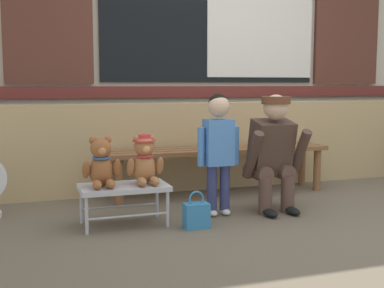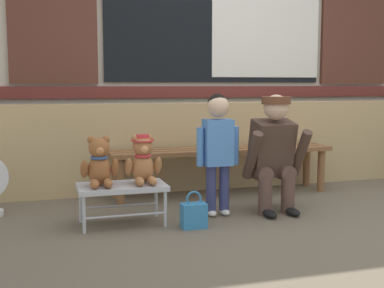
% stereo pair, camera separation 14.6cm
% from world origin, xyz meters
% --- Properties ---
extents(ground_plane, '(60.00, 60.00, 0.00)m').
position_xyz_m(ground_plane, '(0.00, 0.00, 0.00)').
color(ground_plane, brown).
extents(brick_low_wall, '(6.81, 0.25, 0.85)m').
position_xyz_m(brick_low_wall, '(0.00, 1.43, 0.42)').
color(brick_low_wall, tan).
rests_on(brick_low_wall, ground).
extents(shop_facade, '(6.95, 0.26, 3.72)m').
position_xyz_m(shop_facade, '(0.00, 1.94, 1.86)').
color(shop_facade, beige).
rests_on(shop_facade, ground).
extents(wooden_bench_long, '(2.10, 0.40, 0.44)m').
position_xyz_m(wooden_bench_long, '(-0.22, 1.06, 0.37)').
color(wooden_bench_long, brown).
rests_on(wooden_bench_long, ground).
extents(small_display_bench, '(0.64, 0.36, 0.30)m').
position_xyz_m(small_display_bench, '(-1.27, 0.31, 0.27)').
color(small_display_bench, '#BCBCC1').
rests_on(small_display_bench, ground).
extents(teddy_bear_plain, '(0.28, 0.26, 0.36)m').
position_xyz_m(teddy_bear_plain, '(-1.43, 0.31, 0.46)').
color(teddy_bear_plain, '#93562D').
rests_on(teddy_bear_plain, small_display_bench).
extents(teddy_bear_with_hat, '(0.28, 0.27, 0.36)m').
position_xyz_m(teddy_bear_with_hat, '(-1.11, 0.31, 0.47)').
color(teddy_bear_with_hat, '#A86B3D').
rests_on(teddy_bear_with_hat, small_display_bench).
extents(child_standing, '(0.35, 0.18, 0.96)m').
position_xyz_m(child_standing, '(-0.51, 0.36, 0.59)').
color(child_standing, navy).
rests_on(child_standing, ground).
extents(adult_crouching, '(0.50, 0.49, 0.95)m').
position_xyz_m(adult_crouching, '(-0.04, 0.34, 0.48)').
color(adult_crouching, brown).
rests_on(adult_crouching, ground).
extents(handbag_on_ground, '(0.18, 0.11, 0.27)m').
position_xyz_m(handbag_on_ground, '(-0.80, 0.07, 0.10)').
color(handbag_on_ground, teal).
rests_on(handbag_on_ground, ground).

